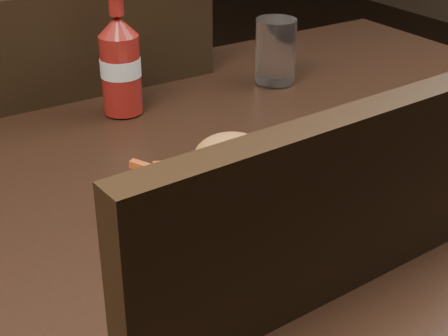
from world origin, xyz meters
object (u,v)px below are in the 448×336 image
plate (229,207)px  dining_table (237,164)px  tumbler (275,51)px  chair_far (65,212)px  ketchup_bottle (121,74)px

plate → dining_table: bearing=53.0°
dining_table → tumbler: tumbler is taller
chair_far → tumbler: 0.56m
plate → ketchup_bottle: ketchup_bottle is taller
tumbler → chair_far: bearing=130.8°
ketchup_bottle → dining_table: bearing=-70.8°
chair_far → ketchup_bottle: ketchup_bottle is taller
dining_table → plate: (-0.09, -0.12, 0.03)m
ketchup_bottle → plate: bearing=-94.4°
chair_far → ketchup_bottle: 0.48m
tumbler → plate: bearing=-133.5°
chair_far → tumbler: bearing=130.8°
ketchup_bottle → tumbler: bearing=-4.0°
dining_table → tumbler: (0.20, 0.18, 0.08)m
dining_table → ketchup_bottle: bearing=109.2°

